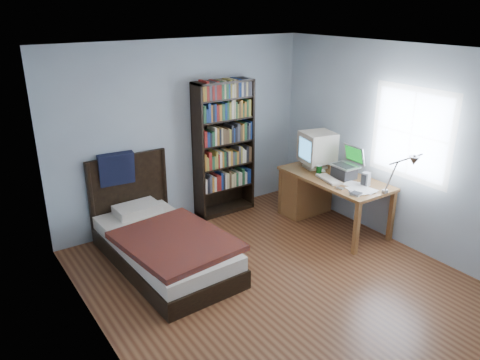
% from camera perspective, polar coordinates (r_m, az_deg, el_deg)
% --- Properties ---
extents(room, '(4.20, 4.24, 2.50)m').
position_cam_1_polar(room, '(4.82, 5.18, 0.43)').
color(room, '#532B18').
rests_on(room, ground).
extents(desk, '(0.75, 1.55, 0.73)m').
position_cam_1_polar(desk, '(6.81, 8.77, -1.07)').
color(desk, brown).
rests_on(desk, floor).
extents(crt_monitor, '(0.54, 0.50, 0.52)m').
position_cam_1_polar(crt_monitor, '(6.65, 9.31, 3.92)').
color(crt_monitor, beige).
rests_on(crt_monitor, desk).
extents(laptop, '(0.35, 0.36, 0.42)m').
position_cam_1_polar(laptop, '(6.38, 12.72, 1.29)').
color(laptop, '#2D2D30').
rests_on(laptop, desk).
extents(desk_lamp, '(0.24, 0.53, 0.63)m').
position_cam_1_polar(desk_lamp, '(5.57, 19.96, 1.84)').
color(desk_lamp, '#99999E').
rests_on(desk_lamp, desk).
extents(keyboard, '(0.25, 0.44, 0.04)m').
position_cam_1_polar(keyboard, '(6.27, 10.80, 0.09)').
color(keyboard, beige).
rests_on(keyboard, desk).
extents(speaker, '(0.11, 0.11, 0.18)m').
position_cam_1_polar(speaker, '(6.17, 15.10, 0.10)').
color(speaker, '#98989B').
rests_on(speaker, desk).
extents(soda_can, '(0.07, 0.07, 0.13)m').
position_cam_1_polar(soda_can, '(6.42, 9.60, 1.17)').
color(soda_can, '#07380E').
rests_on(soda_can, desk).
extents(mouse, '(0.06, 0.11, 0.04)m').
position_cam_1_polar(mouse, '(6.57, 10.02, 1.13)').
color(mouse, silver).
rests_on(mouse, desk).
extents(phone_silver, '(0.08, 0.11, 0.02)m').
position_cam_1_polar(phone_silver, '(6.01, 12.06, -0.99)').
color(phone_silver, silver).
rests_on(phone_silver, desk).
extents(phone_grey, '(0.06, 0.09, 0.02)m').
position_cam_1_polar(phone_grey, '(5.92, 13.45, -1.44)').
color(phone_grey, '#98989B').
rests_on(phone_grey, desk).
extents(external_drive, '(0.14, 0.14, 0.02)m').
position_cam_1_polar(external_drive, '(5.87, 13.97, -1.66)').
color(external_drive, '#98989B').
rests_on(external_drive, desk).
extents(bookshelf, '(0.87, 0.30, 1.94)m').
position_cam_1_polar(bookshelf, '(6.69, -1.96, 3.87)').
color(bookshelf, black).
rests_on(bookshelf, floor).
extents(bed, '(1.22, 2.12, 1.16)m').
position_cam_1_polar(bed, '(5.69, -9.60, -7.48)').
color(bed, black).
rests_on(bed, floor).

